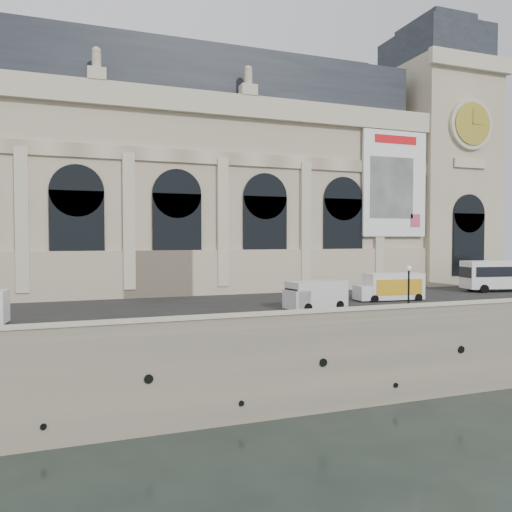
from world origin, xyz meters
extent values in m
plane|color=black|center=(0.00, 0.00, 0.00)|extent=(260.00, 260.00, 0.00)
cube|color=gray|center=(0.00, 35.00, 3.00)|extent=(160.00, 70.00, 6.00)
cube|color=#2D2D2D|center=(0.00, 14.00, 6.03)|extent=(160.00, 24.00, 0.06)
cube|color=gray|center=(0.00, 0.60, 6.55)|extent=(160.00, 1.20, 1.10)
cube|color=beige|center=(0.00, 0.60, 7.15)|extent=(160.00, 1.40, 0.12)
cube|color=beige|center=(-6.00, 31.00, 17.00)|extent=(68.00, 18.00, 22.00)
cube|color=beige|center=(-6.00, 21.85, 8.50)|extent=(68.60, 0.40, 5.00)
cube|color=beige|center=(-6.00, 21.70, 26.80)|extent=(69.00, 0.80, 2.40)
cube|color=beige|center=(-6.00, 21.85, 21.00)|extent=(68.00, 0.30, 1.40)
cube|color=#262C33|center=(-6.00, 31.00, 31.00)|extent=(64.00, 15.00, 6.00)
cube|color=#262C33|center=(-6.00, 31.00, 34.50)|extent=(56.00, 10.00, 1.20)
cube|color=beige|center=(-19.00, 21.75, 14.00)|extent=(1.20, 0.50, 14.00)
cube|color=black|center=(-14.00, 21.82, 12.50)|extent=(5.20, 0.25, 9.00)
cylinder|color=black|center=(-14.00, 21.82, 17.00)|extent=(5.20, 0.25, 5.20)
cube|color=beige|center=(-9.00, 21.75, 14.00)|extent=(1.20, 0.50, 14.00)
cube|color=black|center=(-4.00, 21.82, 12.50)|extent=(5.20, 0.25, 9.00)
cylinder|color=black|center=(-4.00, 21.82, 17.00)|extent=(5.20, 0.25, 5.20)
cube|color=beige|center=(1.00, 21.75, 14.00)|extent=(1.20, 0.50, 14.00)
cube|color=black|center=(6.00, 21.82, 12.50)|extent=(5.20, 0.25, 9.00)
cylinder|color=black|center=(6.00, 21.82, 17.00)|extent=(5.20, 0.25, 5.20)
cube|color=beige|center=(11.00, 21.75, 14.00)|extent=(1.20, 0.50, 14.00)
cube|color=black|center=(16.00, 21.82, 12.50)|extent=(5.20, 0.25, 9.00)
cylinder|color=black|center=(16.00, 21.82, 17.00)|extent=(5.20, 0.25, 5.20)
cube|color=beige|center=(21.00, 21.75, 14.00)|extent=(1.20, 0.50, 14.00)
cube|color=white|center=(23.00, 21.55, 19.00)|extent=(9.00, 0.35, 13.00)
cube|color=red|center=(23.00, 21.35, 24.40)|extent=(6.00, 0.06, 1.00)
cube|color=gray|center=(22.50, 21.35, 18.50)|extent=(6.20, 0.06, 7.50)
cube|color=#C1445F|center=(26.00, 21.35, 14.50)|extent=(1.40, 0.06, 1.60)
cube|color=beige|center=(34.00, 28.00, 21.00)|extent=(12.00, 14.00, 30.00)
cube|color=beige|center=(34.00, 20.70, 35.00)|extent=(13.00, 0.80, 2.00)
cube|color=#262C33|center=(34.00, 28.00, 38.50)|extent=(10.50, 12.50, 5.00)
cube|color=#262C33|center=(34.00, 28.00, 41.80)|extent=(7.00, 9.00, 1.80)
cylinder|color=beige|center=(34.00, 20.75, 27.00)|extent=(6.60, 0.50, 6.60)
cylinder|color=black|center=(34.00, 20.45, 27.00)|extent=(5.40, 0.15, 5.40)
cylinder|color=gold|center=(34.00, 20.38, 27.00)|extent=(5.50, 0.06, 5.50)
cube|color=gold|center=(34.00, 20.30, 27.90)|extent=(0.14, 0.05, 2.00)
cube|color=gold|center=(34.60, 20.30, 27.00)|extent=(1.40, 0.05, 0.14)
cube|color=black|center=(34.00, 20.85, 11.50)|extent=(5.00, 0.25, 8.00)
cube|color=black|center=(28.14, 14.98, 8.36)|extent=(0.50, 2.33, 1.23)
cube|color=black|center=(34.44, 15.17, 8.46)|extent=(11.09, 2.11, 1.13)
cylinder|color=black|center=(29.44, 13.44, 6.51)|extent=(1.06, 0.49, 1.02)
cylinder|color=black|center=(29.90, 15.96, 6.51)|extent=(1.06, 0.49, 1.02)
cube|color=silver|center=(5.76, 8.47, 7.36)|extent=(5.74, 3.10, 2.32)
cube|color=silver|center=(3.63, 8.06, 7.01)|extent=(1.89, 2.36, 1.61)
cube|color=black|center=(3.08, 7.95, 7.56)|extent=(0.40, 1.79, 0.81)
cylinder|color=black|center=(4.26, 7.10, 6.38)|extent=(0.80, 0.39, 0.77)
cylinder|color=black|center=(3.86, 9.18, 6.38)|extent=(0.80, 0.39, 0.77)
cylinder|color=black|center=(7.67, 7.76, 6.38)|extent=(0.80, 0.39, 0.77)
cylinder|color=black|center=(7.27, 9.84, 6.38)|extent=(0.80, 0.39, 0.77)
cube|color=white|center=(15.80, 11.33, 7.48)|extent=(5.91, 2.72, 2.58)
cube|color=gold|center=(15.70, 10.21, 7.48)|extent=(4.95, 0.52, 1.53)
cube|color=red|center=(15.70, 10.21, 7.48)|extent=(2.86, 0.30, 0.57)
cube|color=white|center=(12.56, 11.63, 6.91)|extent=(1.72, 2.23, 1.43)
cylinder|color=black|center=(13.03, 10.48, 6.38)|extent=(0.79, 0.34, 0.76)
cylinder|color=black|center=(13.24, 12.67, 6.38)|extent=(0.79, 0.34, 0.76)
cylinder|color=black|center=(17.79, 10.04, 6.38)|extent=(0.79, 0.34, 0.76)
cylinder|color=black|center=(17.99, 12.23, 6.38)|extent=(0.79, 0.34, 0.76)
cylinder|color=black|center=(10.82, 2.31, 6.19)|extent=(0.42, 0.42, 0.38)
cylinder|color=black|center=(10.82, 2.31, 7.89)|extent=(0.15, 0.15, 3.78)
sphere|color=beige|center=(10.82, 2.31, 9.87)|extent=(0.42, 0.42, 0.42)
camera|label=1|loc=(-14.08, -30.83, 12.23)|focal=35.00mm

